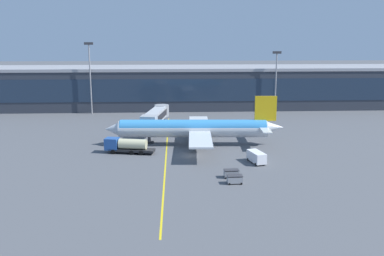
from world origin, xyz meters
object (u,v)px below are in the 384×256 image
object	(u,v)px
main_airliner	(194,128)
baggage_cart_1	(231,173)
crew_van	(257,157)
fuel_tanker	(126,145)
baggage_cart_0	(235,179)

from	to	relation	value
main_airliner	baggage_cart_1	xyz separation A→B (m)	(5.37, -23.68, -3.20)
crew_van	fuel_tanker	bearing A→B (deg)	161.92
fuel_tanker	baggage_cart_0	distance (m)	29.12
main_airliner	fuel_tanker	size ratio (longest dim) A/B	3.75
main_airliner	baggage_cart_0	world-z (taller)	main_airliner
crew_van	baggage_cart_1	bearing A→B (deg)	-126.14
fuel_tanker	crew_van	xyz separation A→B (m)	(26.76, -8.74, -0.43)
main_airliner	crew_van	world-z (taller)	main_airliner
main_airliner	fuel_tanker	world-z (taller)	main_airliner
main_airliner	baggage_cart_0	size ratio (longest dim) A/B	15.32
baggage_cart_0	baggage_cart_1	distance (m)	3.20
main_airliner	baggage_cart_1	bearing A→B (deg)	-77.22
baggage_cart_0	main_airliner	bearing A→B (deg)	101.57
fuel_tanker	baggage_cart_0	world-z (taller)	fuel_tanker
baggage_cart_1	crew_van	bearing A→B (deg)	53.86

